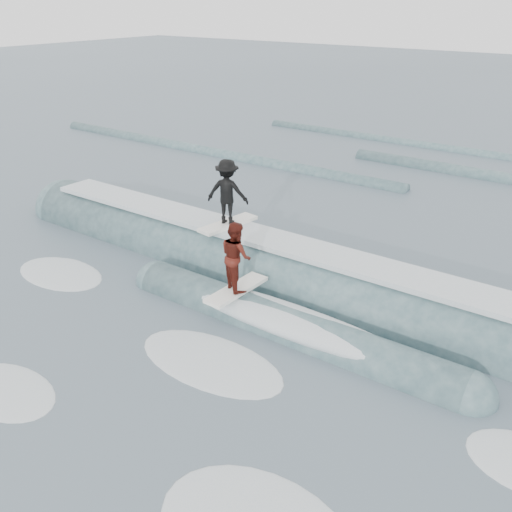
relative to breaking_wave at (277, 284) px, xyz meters
The scene contains 6 objects.
ground 3.74m from the breaking_wave, 94.24° to the right, with size 160.00×160.00×0.00m, color #3E4E5A.
breaking_wave is the anchor object (origin of this frame).
surfer_black 3.05m from the breaking_wave, behind, with size 1.43×2.06×2.04m.
surfer_red 2.39m from the breaking_wave, 90.98° to the right, with size 1.10×2.02×1.92m.
whitewater 4.58m from the breaking_wave, 91.57° to the right, with size 15.97×6.04×0.10m.
far_swells 13.98m from the breaking_wave, 95.34° to the left, with size 39.75×8.65×0.80m.
Camera 1 is at (8.30, -8.40, 7.63)m, focal length 40.00 mm.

